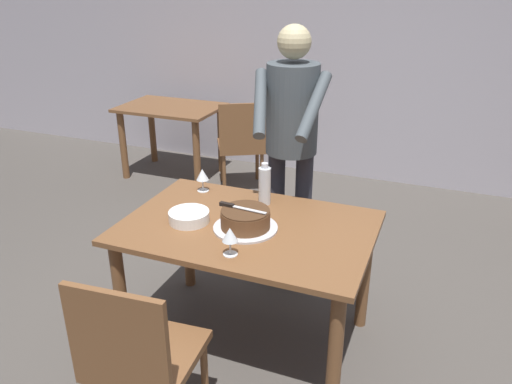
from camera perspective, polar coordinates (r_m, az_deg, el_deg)
ground_plane at (r=3.11m, az=-0.87°, el=-16.12°), size 14.00×14.00×0.00m
back_wall at (r=5.18m, az=11.64°, el=16.09°), size 10.00×0.12×2.70m
main_dining_table at (r=2.75m, az=-0.95°, el=-6.00°), size 1.33×0.90×0.75m
cake_on_platter at (r=2.63m, az=-1.20°, el=-3.19°), size 0.34×0.34×0.11m
cake_knife at (r=2.64m, az=-2.60°, el=-1.61°), size 0.27×0.05×0.02m
plate_stack at (r=2.74m, az=-7.58°, el=-2.77°), size 0.22×0.22×0.06m
wine_glass_near at (r=3.08m, az=-6.08°, el=1.89°), size 0.08×0.08×0.14m
wine_glass_far at (r=2.38m, az=-2.97°, el=-4.94°), size 0.08×0.08×0.14m
water_bottle at (r=2.89m, az=0.98°, el=0.78°), size 0.07×0.07×0.25m
person_cutting_cake at (r=3.14m, az=4.02°, el=6.66°), size 0.46×0.57×1.72m
chair_near_side at (r=2.31m, az=-13.18°, el=-17.55°), size 0.47×0.47×0.90m
background_table at (r=5.29m, az=-9.54°, el=7.85°), size 1.00×0.70×0.74m
background_chair_1 at (r=4.85m, az=-1.63°, el=5.64°), size 0.60×0.60×0.90m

